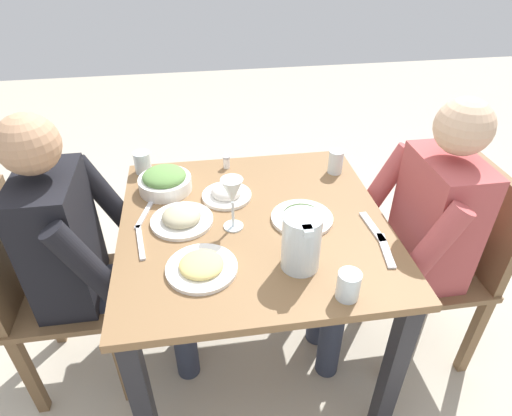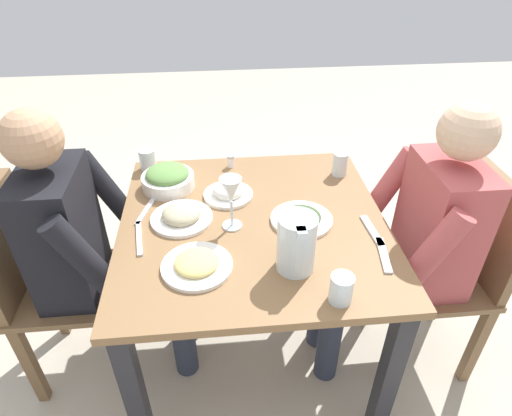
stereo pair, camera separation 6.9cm
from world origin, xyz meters
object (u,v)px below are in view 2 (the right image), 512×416
at_px(plate_yoghurt, 228,192).
at_px(plate_beans, 181,216).
at_px(chair_far, 46,279).
at_px(diner_far, 93,246).
at_px(salt_shaker, 231,161).
at_px(plate_dolmas, 302,218).
at_px(salad_bowl, 168,178).
at_px(plate_fries, 197,264).
at_px(wine_glass, 231,193).
at_px(chair_near, 454,266).
at_px(diner_near, 411,240).
at_px(dining_table, 253,246).
at_px(water_glass_center, 340,164).
at_px(water_glass_near_right, 341,289).
at_px(water_glass_far_left, 148,160).
at_px(water_pitcher, 296,243).

bearing_deg(plate_yoghurt, plate_beans, 128.07).
relative_size(chair_far, diner_far, 0.75).
bearing_deg(chair_far, salt_shaker, -63.07).
height_order(plate_dolmas, plate_beans, plate_beans).
bearing_deg(plate_yoghurt, salad_bowl, 69.09).
height_order(chair_far, plate_fries, chair_far).
bearing_deg(wine_glass, chair_near, -92.15).
height_order(chair_near, diner_near, diner_near).
bearing_deg(dining_table, plate_dolmas, -96.08).
bearing_deg(diner_far, water_glass_center, -74.81).
xyz_separation_m(plate_fries, water_glass_near_right, (-0.17, -0.41, 0.03)).
relative_size(wine_glass, salt_shaker, 3.63).
height_order(diner_far, water_glass_near_right, diner_far).
xyz_separation_m(plate_fries, plate_dolmas, (0.21, -0.37, -0.00)).
bearing_deg(salt_shaker, water_glass_far_left, 87.35).
bearing_deg(plate_beans, water_glass_center, -68.17).
height_order(chair_near, wine_glass, wine_glass).
bearing_deg(plate_dolmas, wine_glass, 91.18).
relative_size(chair_near, water_pitcher, 4.65).
xyz_separation_m(water_pitcher, plate_fries, (0.02, 0.31, -0.08)).
height_order(plate_dolmas, water_glass_far_left, water_glass_far_left).
relative_size(plate_dolmas, wine_glass, 1.13).
bearing_deg(salad_bowl, water_glass_near_right, -141.18).
height_order(chair_near, plate_beans, chair_near).
xyz_separation_m(dining_table, chair_far, (0.02, 0.79, -0.12)).
xyz_separation_m(diner_near, plate_yoghurt, (0.22, 0.67, 0.11)).
bearing_deg(water_glass_center, diner_far, 105.19).
xyz_separation_m(chair_far, plate_yoghurt, (0.14, -0.71, 0.26)).
relative_size(diner_near, salt_shaker, 21.81).
height_order(chair_far, salad_bowl, chair_far).
bearing_deg(wine_glass, water_glass_near_right, -142.46).
height_order(diner_near, diner_far, same).
distance_m(diner_far, plate_dolmas, 0.76).
bearing_deg(water_pitcher, salt_shaker, 14.60).
bearing_deg(water_glass_center, dining_table, 126.66).
height_order(plate_fries, plate_yoghurt, plate_yoghurt).
distance_m(dining_table, salad_bowl, 0.44).
distance_m(chair_far, water_glass_center, 1.24).
bearing_deg(chair_far, water_glass_center, -77.36).
xyz_separation_m(chair_near, plate_fries, (-0.17, 0.99, 0.25)).
relative_size(plate_fries, wine_glass, 1.14).
height_order(chair_near, water_glass_center, chair_near).
bearing_deg(water_pitcher, plate_yoghurt, 24.46).
xyz_separation_m(diner_near, plate_dolmas, (0.04, 0.41, 0.10)).
relative_size(diner_far, plate_yoghurt, 6.17).
bearing_deg(water_glass_near_right, wine_glass, 37.54).
relative_size(chair_far, plate_yoghurt, 4.62).
xyz_separation_m(salad_bowl, plate_yoghurt, (-0.09, -0.23, -0.02)).
bearing_deg(water_glass_center, salad_bowl, 92.62).
bearing_deg(salad_bowl, plate_yoghurt, -110.91).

